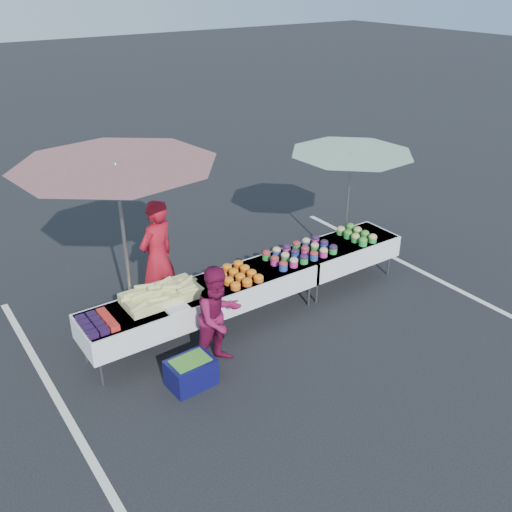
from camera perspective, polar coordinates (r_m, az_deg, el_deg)
ground at (r=8.99m, az=0.00°, el=-5.69°), size 80.00×80.00×0.00m
stripe_left at (r=7.97m, az=-19.76°, el=-12.43°), size 0.10×5.00×0.00m
stripe_right at (r=10.90m, az=13.97°, el=-0.34°), size 0.10×5.00×0.00m
table_left at (r=7.95m, az=-10.78°, el=-6.03°), size 1.86×0.81×0.75m
table_center at (r=8.69m, az=0.00°, el=-2.45°), size 1.86×0.81×0.75m
table_right at (r=9.71m, az=8.76°, el=0.55°), size 1.86×0.81×0.75m
berry_punnets at (r=7.60m, az=-15.59°, el=-6.47°), size 0.40×0.54×0.08m
corn_pile at (r=7.94m, az=-9.45°, el=-3.81°), size 1.16×0.57×0.26m
plastic_bags at (r=7.72m, az=-7.94°, el=-5.19°), size 0.30×0.25×0.05m
carrot_bowls at (r=8.41m, az=-1.92°, el=-1.86°), size 0.55×0.69×0.11m
potato_cups at (r=9.03m, az=4.44°, el=0.43°), size 1.14×0.58×0.16m
bean_baskets at (r=9.77m, az=10.02°, el=2.16°), size 0.36×0.68×0.15m
vendor at (r=8.74m, az=-9.82°, el=-0.17°), size 0.79×0.66×1.85m
customer at (r=7.56m, az=-3.76°, el=-6.12°), size 0.77×0.63×1.47m
umbrella_left at (r=7.47m, az=-13.70°, el=7.30°), size 3.21×3.21×2.69m
umbrella_right at (r=9.75m, az=9.47°, el=9.16°), size 2.66×2.66×2.13m
storage_bin at (r=7.52m, az=-6.52°, el=-11.44°), size 0.61×0.45×0.38m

